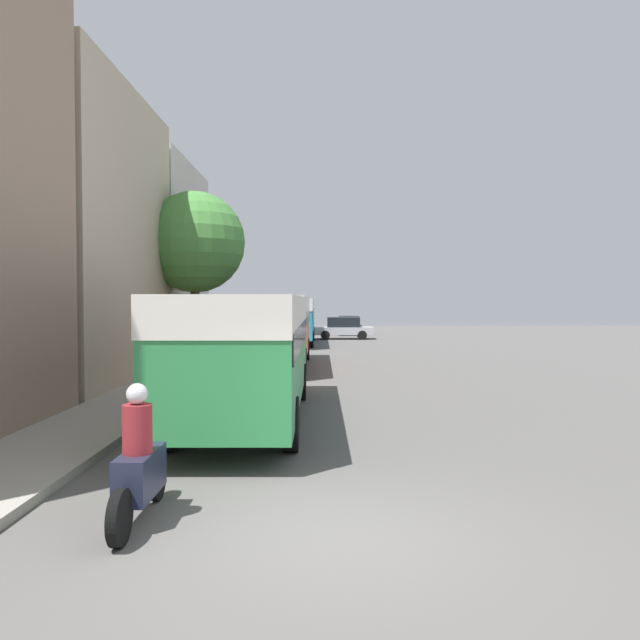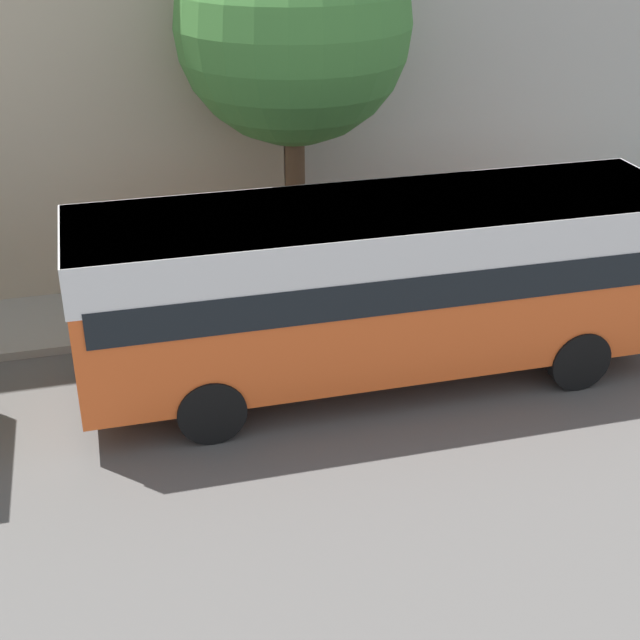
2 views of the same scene
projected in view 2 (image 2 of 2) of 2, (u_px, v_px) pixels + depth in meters
name	position (u px, v px, depth m)	size (l,w,h in m)	color
building_midblock	(20.00, 20.00, 17.02)	(5.09, 9.14, 9.58)	#BCAD93
building_far_terrace	(453.00, 14.00, 19.38)	(5.56, 8.36, 9.09)	beige
bus_following	(383.00, 268.00, 13.66)	(2.54, 9.40, 2.92)	#EA5B23
street_tree	(293.00, 25.00, 14.89)	(4.03, 4.03, 6.92)	brown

